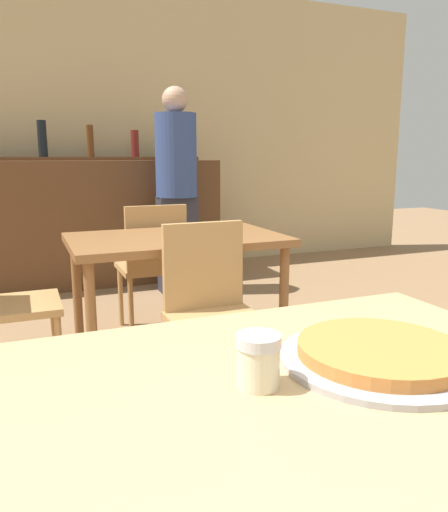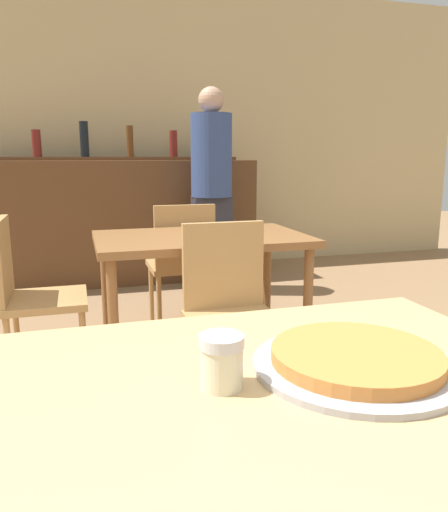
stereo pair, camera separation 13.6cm
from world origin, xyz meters
The scene contains 10 objects.
wall_back centered at (0.00, 4.41, 1.40)m, with size 8.00×0.05×2.80m.
dining_table_near centered at (0.00, 0.00, 0.68)m, with size 1.03×0.72×0.78m.
dining_table_far centered at (0.33, 1.84, 0.64)m, with size 1.12×0.70×0.73m.
bar_counter centered at (0.00, 3.90, 0.55)m, with size 2.60×0.56×1.10m.
bar_back_shelf centered at (-0.01, 4.04, 1.17)m, with size 2.39×0.24×0.34m.
chair_far_side_front centered at (0.33, 1.31, 0.49)m, with size 0.40×0.40×0.85m.
chair_far_side_back centered at (0.33, 2.36, 0.49)m, with size 0.40×0.40×0.85m.
pizza_tray centered at (0.15, -0.01, 0.79)m, with size 0.36×0.36×0.04m.
cheese_shaker centered at (-0.09, -0.01, 0.82)m, with size 0.07×0.07×0.09m.
person_standing centered at (0.79, 3.32, 0.92)m, with size 0.34×0.34×1.69m.
Camera 1 is at (-0.43, -0.69, 1.15)m, focal length 35.00 mm.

